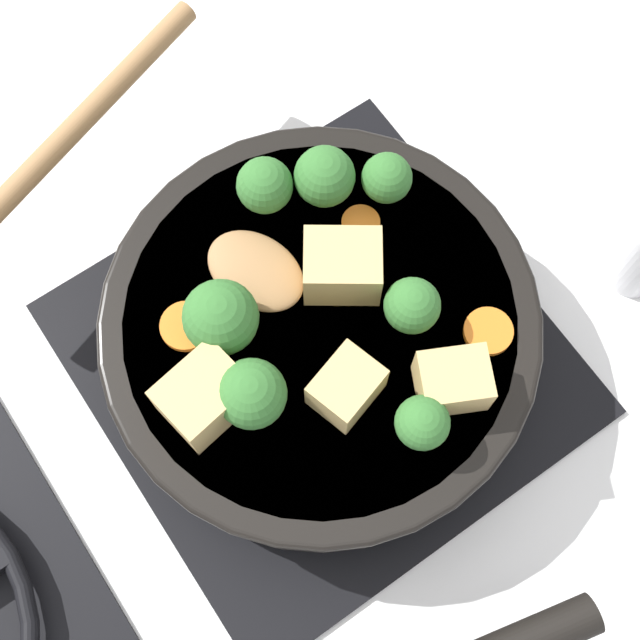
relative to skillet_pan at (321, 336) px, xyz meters
The scene contains 18 objects.
ground_plane 0.06m from the skillet_pan, 13.01° to the right, with size 2.40×2.40×0.00m, color white.
front_burner_grate 0.05m from the skillet_pan, 13.01° to the right, with size 0.31×0.31×0.03m.
skillet_pan is the anchor object (origin of this frame).
wooden_spoon 0.15m from the skillet_pan, 18.09° to the left, with size 0.24×0.25×0.02m.
tofu_cube_center_large 0.06m from the skillet_pan, 163.43° to the left, with size 0.04×0.03×0.03m, color #DBB770.
tofu_cube_near_handle 0.10m from the skillet_pan, 92.40° to the left, with size 0.05×0.04×0.04m, color #DBB770.
tofu_cube_east_chunk 0.06m from the skillet_pan, 57.21° to the right, with size 0.05×0.04×0.04m, color #DBB770.
tofu_cube_west_chunk 0.10m from the skillet_pan, 152.88° to the right, with size 0.04×0.03×0.03m, color #DBB770.
broccoli_floret_near_spoon 0.08m from the skillet_pan, 61.31° to the left, with size 0.05×0.05×0.05m.
broccoli_floret_center_top 0.10m from the skillet_pan, 35.84° to the right, with size 0.04×0.04×0.05m.
broccoli_floret_east_rim 0.09m from the skillet_pan, 107.76° to the left, with size 0.04×0.04×0.05m.
broccoli_floret_west_rim 0.07m from the skillet_pan, 121.65° to the right, with size 0.03×0.03×0.04m.
broccoli_floret_north_edge 0.10m from the skillet_pan, behind, with size 0.03×0.03×0.04m.
broccoli_floret_south_cluster 0.11m from the skillet_pan, 59.48° to the right, with size 0.03×0.03×0.04m.
broccoli_floret_mid_floret 0.10m from the skillet_pan, 11.30° to the right, with size 0.04×0.04×0.04m.
carrot_slice_orange_thin 0.11m from the skillet_pan, 127.91° to the right, with size 0.03×0.03×0.01m, color orange.
carrot_slice_near_center 0.09m from the skillet_pan, 57.25° to the left, with size 0.03×0.03×0.01m, color orange.
carrot_slice_edge_slice 0.08m from the skillet_pan, 55.23° to the right, with size 0.03×0.03×0.01m, color orange.
Camera 1 is at (-0.15, 0.10, 0.62)m, focal length 50.00 mm.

